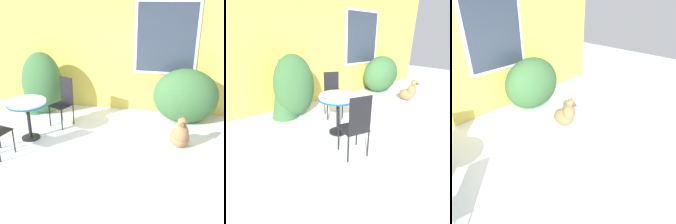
% 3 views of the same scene
% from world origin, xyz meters
% --- Properties ---
extents(ground_plane, '(16.00, 16.00, 0.00)m').
position_xyz_m(ground_plane, '(0.00, 0.00, 0.00)').
color(ground_plane, white).
extents(house_wall, '(8.00, 0.10, 3.26)m').
position_xyz_m(house_wall, '(0.06, 2.20, 1.64)').
color(house_wall, '#DBC14C').
rests_on(house_wall, ground_plane).
extents(shrub_middle, '(1.39, 0.93, 1.20)m').
position_xyz_m(shrub_middle, '(1.41, 1.66, 0.60)').
color(shrub_middle, '#386638').
rests_on(shrub_middle, ground_plane).
extents(dog, '(0.40, 0.65, 0.66)m').
position_xyz_m(dog, '(1.30, 0.48, 0.24)').
color(dog, '#937047').
rests_on(dog, ground_plane).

